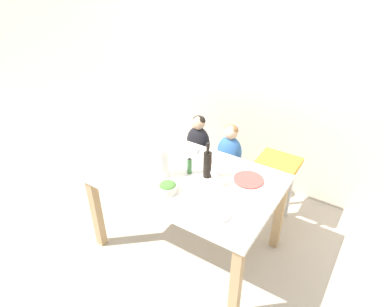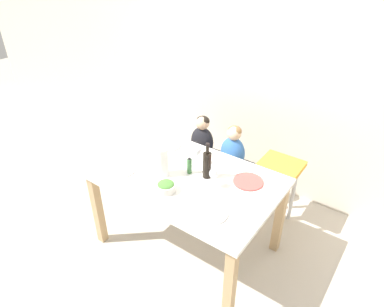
% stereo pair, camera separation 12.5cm
% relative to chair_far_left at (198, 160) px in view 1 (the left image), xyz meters
% --- Properties ---
extents(ground_plane, '(14.00, 14.00, 0.00)m').
position_rel_chair_far_left_xyz_m(ground_plane, '(0.36, -0.75, -0.39)').
color(ground_plane, '#BCB2A3').
extents(wall_back, '(10.00, 0.06, 2.70)m').
position_rel_chair_far_left_xyz_m(wall_back, '(0.36, 0.55, 0.96)').
color(wall_back, beige).
rests_on(wall_back, ground_plane).
extents(dining_table, '(1.48, 0.96, 0.77)m').
position_rel_chair_far_left_xyz_m(dining_table, '(0.36, -0.75, 0.28)').
color(dining_table, white).
rests_on(dining_table, ground_plane).
extents(chair_far_left, '(0.43, 0.38, 0.46)m').
position_rel_chair_far_left_xyz_m(chair_far_left, '(0.00, 0.00, 0.00)').
color(chair_far_left, silver).
rests_on(chair_far_left, ground_plane).
extents(chair_far_center, '(0.43, 0.38, 0.46)m').
position_rel_chair_far_left_xyz_m(chair_far_center, '(0.37, 0.00, 0.00)').
color(chair_far_center, silver).
rests_on(chair_far_center, ground_plane).
extents(chair_right_highchair, '(0.37, 0.32, 0.69)m').
position_rel_chair_far_left_xyz_m(chair_right_highchair, '(0.87, -0.00, 0.16)').
color(chair_right_highchair, silver).
rests_on(chair_right_highchair, ground_plane).
extents(person_child_left, '(0.25, 0.19, 0.45)m').
position_rel_chair_far_left_xyz_m(person_child_left, '(0.00, 0.00, 0.29)').
color(person_child_left, black).
rests_on(person_child_left, chair_far_left).
extents(person_child_center, '(0.25, 0.19, 0.45)m').
position_rel_chair_far_left_xyz_m(person_child_center, '(0.37, 0.00, 0.29)').
color(person_child_center, '#3366B2').
rests_on(person_child_center, chair_far_center).
extents(wine_bottle, '(0.07, 0.07, 0.31)m').
position_rel_chair_far_left_xyz_m(wine_bottle, '(0.49, -0.66, 0.51)').
color(wine_bottle, black).
rests_on(wine_bottle, dining_table).
extents(paper_towel_roll, '(0.10, 0.10, 0.25)m').
position_rel_chair_far_left_xyz_m(paper_towel_roll, '(0.18, -0.84, 0.51)').
color(paper_towel_roll, white).
rests_on(paper_towel_roll, dining_table).
extents(wine_glass_near, '(0.06, 0.06, 0.17)m').
position_rel_chair_far_left_xyz_m(wine_glass_near, '(0.61, -0.74, 0.51)').
color(wine_glass_near, white).
rests_on(wine_glass_near, dining_table).
extents(wine_glass_far, '(0.06, 0.06, 0.17)m').
position_rel_chair_far_left_xyz_m(wine_glass_far, '(0.32, -0.55, 0.51)').
color(wine_glass_far, white).
rests_on(wine_glass_far, dining_table).
extents(salad_bowl_large, '(0.15, 0.15, 0.08)m').
position_rel_chair_far_left_xyz_m(salad_bowl_large, '(0.34, -1.00, 0.43)').
color(salad_bowl_large, silver).
rests_on(salad_bowl_large, dining_table).
extents(dinner_plate_front_left, '(0.24, 0.24, 0.01)m').
position_rel_chair_far_left_xyz_m(dinner_plate_front_left, '(-0.14, -1.00, 0.39)').
color(dinner_plate_front_left, silver).
rests_on(dinner_plate_front_left, dining_table).
extents(dinner_plate_back_left, '(0.24, 0.24, 0.01)m').
position_rel_chair_far_left_xyz_m(dinner_plate_back_left, '(-0.07, -0.47, 0.39)').
color(dinner_plate_back_left, silver).
rests_on(dinner_plate_back_left, dining_table).
extents(dinner_plate_back_right, '(0.24, 0.24, 0.01)m').
position_rel_chair_far_left_xyz_m(dinner_plate_back_right, '(0.80, -0.53, 0.39)').
color(dinner_plate_back_right, '#D14C47').
rests_on(dinner_plate_back_right, dining_table).
extents(dinner_plate_front_right, '(0.24, 0.24, 0.01)m').
position_rel_chair_far_left_xyz_m(dinner_plate_front_right, '(0.76, -1.01, 0.39)').
color(dinner_plate_front_right, silver).
rests_on(dinner_plate_front_right, dining_table).
extents(condiment_bottle_hot_sauce, '(0.04, 0.04, 0.15)m').
position_rel_chair_far_left_xyz_m(condiment_bottle_hot_sauce, '(0.35, -0.70, 0.46)').
color(condiment_bottle_hot_sauce, '#336633').
rests_on(condiment_bottle_hot_sauce, dining_table).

